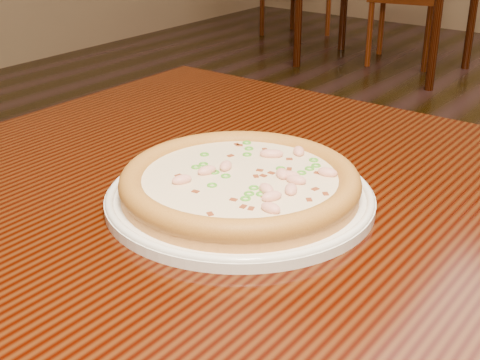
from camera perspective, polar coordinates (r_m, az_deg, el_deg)
The scene contains 3 objects.
hero_table at distance 0.83m, azimuth 8.88°, elevation -9.07°, with size 1.20×0.80×0.75m.
plate at distance 0.79m, azimuth -0.00°, elevation -1.41°, with size 0.32×0.32×0.02m.
pizza at distance 0.78m, azimuth 0.03°, elevation -0.19°, with size 0.28×0.28×0.03m.
Camera 1 is at (0.24, -0.89, 1.10)m, focal length 50.00 mm.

